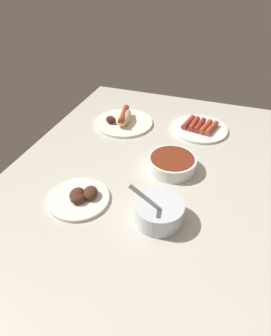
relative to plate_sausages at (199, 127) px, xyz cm
name	(u,v)px	position (x,y,z in cm)	size (l,w,h in cm)	color
ground_plane	(148,173)	(31.84, -11.92, -2.52)	(120.00, 90.00, 3.00)	beige
plate_sausages	(199,127)	(0.00, 0.00, 0.00)	(22.65, 22.65, 3.22)	white
plate_hotdog_assembled	(123,120)	(5.49, -30.84, 0.76)	(23.94, 23.94, 5.61)	white
bowl_coleslaw	(159,211)	(51.97, -2.63, 2.29)	(13.48, 13.62, 15.25)	silver
plate_grilled_meat	(80,197)	(52.28, -26.34, 0.10)	(18.09, 18.09, 3.91)	white
bowl_chili	(172,163)	(28.77, -4.52, 1.44)	(16.00, 16.00, 4.47)	white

